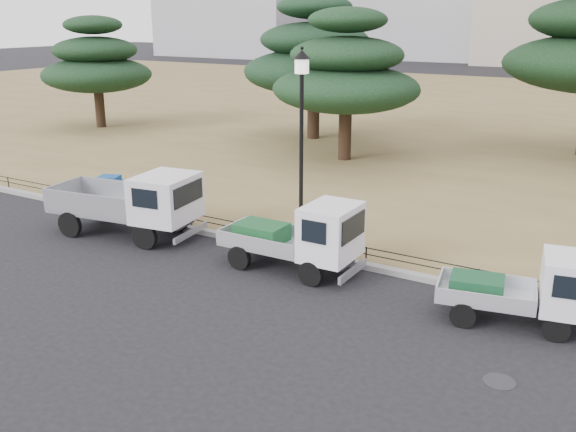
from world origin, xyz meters
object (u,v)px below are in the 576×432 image
Objects in this scene: truck_large at (132,201)px; truck_kei_front at (300,236)px; tarp_pile at (107,191)px; truck_kei_rear at (527,289)px; street_lamp at (301,117)px.

truck_large reaches higher than truck_kei_front.
truck_kei_front is 2.09× the size of tarp_pile.
street_lamp is (-6.48, 1.46, 3.00)m from truck_kei_rear.
tarp_pile is (-8.15, 0.43, -3.30)m from street_lamp.
street_lamp is 8.80m from tarp_pile.
tarp_pile is at bearing 168.09° from truck_kei_front.
truck_kei_front is at bearing 167.45° from truck_kei_rear.
street_lamp is (5.03, 1.52, 2.72)m from truck_large.
tarp_pile is (-3.12, 1.94, -0.58)m from truck_large.
truck_kei_front is 0.67× the size of street_lamp.
truck_kei_front is (5.77, 0.18, -0.16)m from truck_large.
truck_kei_rear is (5.74, -0.12, -0.13)m from truck_kei_front.
truck_large is 1.31× the size of truck_kei_front.
truck_kei_front is at bearing -60.99° from street_lamp.
truck_kei_rear is 0.62× the size of street_lamp.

